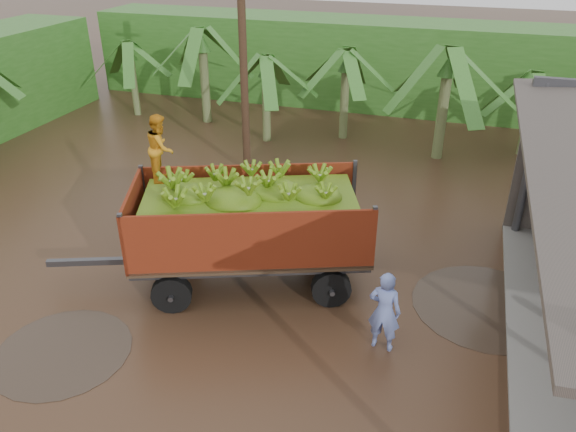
% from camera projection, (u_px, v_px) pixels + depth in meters
% --- Properties ---
extents(ground, '(100.00, 100.00, 0.00)m').
position_uv_depth(ground, '(250.00, 324.00, 11.49)').
color(ground, black).
rests_on(ground, ground).
extents(hedge_north, '(22.00, 3.00, 3.60)m').
position_uv_depth(hedge_north, '(338.00, 61.00, 24.64)').
color(hedge_north, '#2D661E').
rests_on(hedge_north, ground).
extents(banana_trailer, '(7.02, 4.12, 3.80)m').
position_uv_depth(banana_trailer, '(249.00, 221.00, 12.21)').
color(banana_trailer, '#A12F17').
rests_on(banana_trailer, ground).
extents(man_blue, '(0.65, 0.46, 1.70)m').
position_uv_depth(man_blue, '(384.00, 311.00, 10.50)').
color(man_blue, '#6D7FC6').
rests_on(man_blue, ground).
extents(utility_pole, '(1.20, 0.24, 7.35)m').
position_uv_depth(utility_pole, '(243.00, 56.00, 16.73)').
color(utility_pole, '#47301E').
rests_on(utility_pole, ground).
extents(banana_plants, '(24.74, 20.35, 3.96)m').
position_uv_depth(banana_plants, '(181.00, 118.00, 17.70)').
color(banana_plants, '#2D661E').
rests_on(banana_plants, ground).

